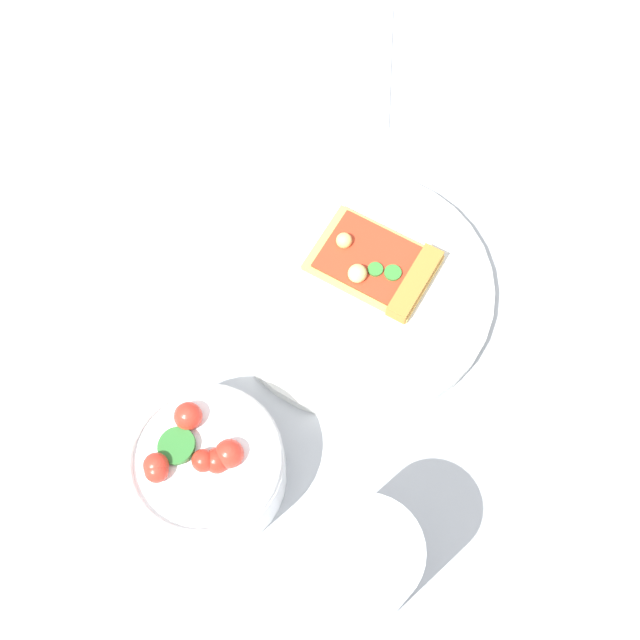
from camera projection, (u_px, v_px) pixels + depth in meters
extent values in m
plane|color=#B2B7BC|center=(382.00, 326.00, 0.83)|extent=(2.40, 2.40, 0.00)
cylinder|color=silver|center=(358.00, 289.00, 0.83)|extent=(0.26, 0.26, 0.01)
cube|color=#E5B256|center=(371.00, 263.00, 0.83)|extent=(0.14, 0.13, 0.01)
cube|color=#B77A33|center=(415.00, 283.00, 0.82)|extent=(0.06, 0.07, 0.02)
cube|color=red|center=(372.00, 260.00, 0.83)|extent=(0.12, 0.11, 0.00)
cylinder|color=#388433|center=(374.00, 269.00, 0.82)|extent=(0.01, 0.01, 0.00)
sphere|color=#EAD172|center=(344.00, 240.00, 0.83)|extent=(0.02, 0.02, 0.02)
cylinder|color=#388433|center=(393.00, 273.00, 0.82)|extent=(0.02, 0.02, 0.00)
sphere|color=#F2D87F|center=(357.00, 273.00, 0.82)|extent=(0.02, 0.02, 0.02)
cylinder|color=white|center=(207.00, 469.00, 0.74)|extent=(0.13, 0.13, 0.06)
torus|color=white|center=(203.00, 459.00, 0.71)|extent=(0.13, 0.13, 0.01)
sphere|color=red|center=(203.00, 461.00, 0.71)|extent=(0.02, 0.02, 0.02)
sphere|color=red|center=(217.00, 461.00, 0.71)|extent=(0.02, 0.02, 0.02)
sphere|color=red|center=(156.00, 465.00, 0.70)|extent=(0.02, 0.02, 0.02)
sphere|color=red|center=(188.00, 416.00, 0.72)|extent=(0.02, 0.02, 0.02)
sphere|color=red|center=(156.00, 471.00, 0.70)|extent=(0.02, 0.02, 0.02)
sphere|color=red|center=(229.00, 454.00, 0.71)|extent=(0.02, 0.02, 0.02)
cylinder|color=#2D722D|center=(177.00, 446.00, 0.71)|extent=(0.04, 0.04, 0.01)
cylinder|color=silver|center=(363.00, 564.00, 0.68)|extent=(0.08, 0.08, 0.12)
cylinder|color=black|center=(363.00, 566.00, 0.69)|extent=(0.07, 0.07, 0.09)
cube|color=white|center=(344.00, 64.00, 0.95)|extent=(0.13, 0.18, 0.00)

